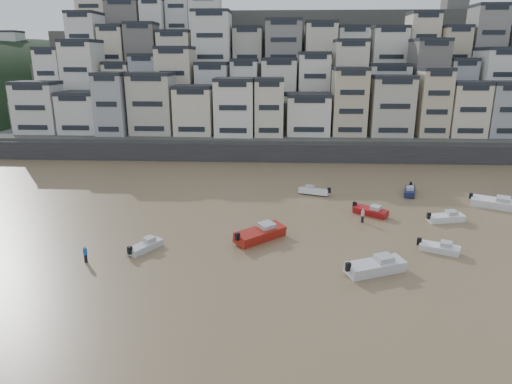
# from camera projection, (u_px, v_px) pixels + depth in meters

# --- Properties ---
(harbor_wall) EXTENTS (140.00, 3.00, 3.50)m
(harbor_wall) POSITION_uv_depth(u_px,v_px,m) (302.00, 152.00, 88.70)
(harbor_wall) COLOR #38383A
(harbor_wall) RESTS_ON ground
(hillside) EXTENTS (141.04, 66.00, 50.00)m
(hillside) POSITION_uv_depth(u_px,v_px,m) (314.00, 82.00, 123.38)
(hillside) COLOR #4C4C47
(hillside) RESTS_ON ground
(boat_d) EXTENTS (5.20, 2.67, 1.35)m
(boat_d) POSITION_uv_depth(u_px,v_px,m) (446.00, 216.00, 56.41)
(boat_d) COLOR white
(boat_d) RESTS_ON ground
(boat_h) EXTENTS (5.11, 3.08, 1.32)m
(boat_h) POSITION_uv_depth(u_px,v_px,m) (314.00, 190.00, 67.54)
(boat_h) COLOR white
(boat_h) RESTS_ON ground
(boat_e) EXTENTS (4.86, 4.24, 1.33)m
(boat_e) POSITION_uv_depth(u_px,v_px,m) (371.00, 210.00, 58.71)
(boat_e) COLOR maroon
(boat_e) RESTS_ON ground
(boat_j) EXTENTS (3.51, 4.58, 1.22)m
(boat_j) POSITION_uv_depth(u_px,v_px,m) (145.00, 245.00, 48.06)
(boat_j) COLOR silver
(boat_j) RESTS_ON ground
(boat_b) EXTENTS (4.55, 3.13, 1.19)m
(boat_b) POSITION_uv_depth(u_px,v_px,m) (440.00, 247.00, 47.57)
(boat_b) COLOR silver
(boat_b) RESTS_ON ground
(boat_a) EXTENTS (6.67, 4.44, 1.74)m
(boat_a) POSITION_uv_depth(u_px,v_px,m) (376.00, 265.00, 42.94)
(boat_a) COLOR silver
(boat_a) RESTS_ON ground
(boat_g) EXTENTS (6.66, 5.07, 1.76)m
(boat_g) POSITION_uv_depth(u_px,v_px,m) (495.00, 202.00, 61.36)
(boat_g) COLOR white
(boat_g) RESTS_ON ground
(boat_i) EXTENTS (3.03, 5.27, 1.37)m
(boat_i) POSITION_uv_depth(u_px,v_px,m) (410.00, 190.00, 67.57)
(boat_i) COLOR #161F45
(boat_i) RESTS_ON ground
(boat_c) EXTENTS (6.48, 6.37, 1.87)m
(boat_c) POSITION_uv_depth(u_px,v_px,m) (260.00, 232.00, 50.68)
(boat_c) COLOR #9F1C13
(boat_c) RESTS_ON ground
(person_blue) EXTENTS (0.44, 0.44, 1.74)m
(person_blue) POSITION_uv_depth(u_px,v_px,m) (85.00, 254.00, 45.17)
(person_blue) COLOR #1759B0
(person_blue) RESTS_ON ground
(person_pink) EXTENTS (0.44, 0.44, 1.74)m
(person_pink) POSITION_uv_depth(u_px,v_px,m) (363.00, 216.00, 56.11)
(person_pink) COLOR pink
(person_pink) RESTS_ON ground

